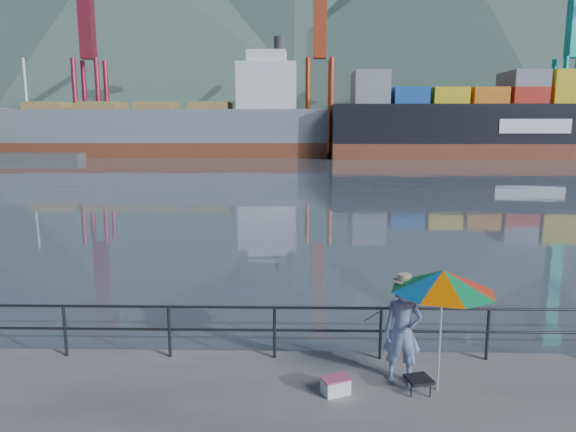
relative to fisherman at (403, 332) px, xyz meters
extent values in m
cube|color=slate|center=(-3.23, 129.13, -0.88)|extent=(500.00, 280.00, 0.00)
cube|color=#514F4C|center=(6.77, 92.13, -0.88)|extent=(200.00, 40.00, 0.40)
cylinder|color=#2D3033|center=(-3.23, 0.83, 0.12)|extent=(22.00, 0.05, 0.05)
cylinder|color=#2D3033|center=(-3.23, 0.83, -0.33)|extent=(22.00, 0.05, 0.05)
cube|color=#2D3033|center=(-3.23, 0.83, -0.38)|extent=(22.00, 0.06, 1.00)
cone|color=#385147|center=(-73.23, 199.13, 36.62)|extent=(312.00, 312.00, 75.00)
cone|color=#385147|center=(-3.23, 204.13, 33.12)|extent=(282.88, 282.88, 68.00)
cone|color=#385147|center=(56.77, 209.13, 39.12)|extent=(332.80, 332.80, 80.00)
cube|color=orange|center=(6.77, 91.13, 3.02)|extent=(6.00, 2.40, 7.80)
cube|color=yellow|center=(13.27, 91.13, 0.42)|extent=(6.00, 2.40, 2.60)
cube|color=orange|center=(19.77, 91.13, 1.72)|extent=(6.00, 2.40, 5.20)
cube|color=yellow|center=(26.27, 91.13, 3.02)|extent=(6.00, 2.40, 7.80)
cube|color=#194CA5|center=(32.77, 91.13, 0.42)|extent=(6.00, 2.40, 2.60)
cube|color=yellow|center=(39.27, 91.13, 1.72)|extent=(6.00, 2.40, 5.20)
cube|color=gray|center=(45.77, 91.13, 3.02)|extent=(6.00, 2.40, 7.80)
cube|color=red|center=(6.77, 94.13, 1.72)|extent=(6.00, 2.40, 5.20)
cube|color=red|center=(13.27, 94.13, 3.02)|extent=(6.00, 2.40, 7.80)
cube|color=orange|center=(19.77, 94.13, 1.72)|extent=(6.00, 2.40, 5.20)
cube|color=#267F3F|center=(26.27, 94.13, 1.72)|extent=(6.00, 2.40, 5.20)
cube|color=yellow|center=(32.77, 94.13, 3.02)|extent=(6.00, 2.40, 7.80)
cube|color=red|center=(39.27, 94.13, 0.42)|extent=(6.00, 2.40, 2.60)
cube|color=#267F3F|center=(45.77, 94.13, 3.02)|extent=(6.00, 2.40, 7.80)
cube|color=gray|center=(52.27, 94.13, 3.02)|extent=(6.00, 2.40, 7.80)
imported|color=#1C4C96|center=(0.00, 0.00, 0.00)|extent=(0.70, 0.52, 1.76)
cylinder|color=white|center=(0.54, -0.34, 0.07)|extent=(0.04, 0.04, 1.90)
cone|color=#FF6B00|center=(0.54, -0.34, 1.02)|extent=(1.89, 1.89, 0.35)
cube|color=black|center=(0.21, -0.42, -0.65)|extent=(0.48, 0.48, 0.05)
cube|color=#2D3033|center=(0.21, -0.42, -0.78)|extent=(0.33, 0.33, 0.21)
cube|color=silver|center=(-1.17, -0.49, -0.76)|extent=(0.50, 0.43, 0.25)
cylinder|color=black|center=(-0.01, 1.26, -0.88)|extent=(0.72, 1.70, 1.29)
cube|color=brown|center=(-23.10, 73.30, -0.13)|extent=(51.23, 8.87, 2.50)
cube|color=gray|center=(-23.10, 73.30, 3.62)|extent=(51.23, 8.87, 5.00)
cube|color=silver|center=(-6.71, 73.30, 9.62)|extent=(9.00, 7.45, 7.00)
cube|color=brown|center=(31.40, 70.04, -0.13)|extent=(56.63, 9.44, 2.50)
cube|color=black|center=(31.40, 70.04, 3.92)|extent=(56.63, 9.44, 5.60)
camera|label=1|loc=(-1.79, -8.34, 3.45)|focal=32.00mm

